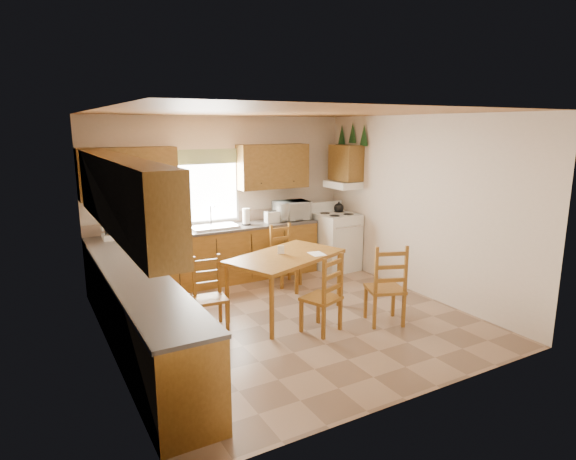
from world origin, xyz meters
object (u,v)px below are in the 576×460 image
stove (336,242)px  microwave (292,210)px  chair_far_left (211,294)px  dining_table (286,285)px  chair_near_left (321,293)px  chair_near_right (385,284)px  chair_far_right (286,255)px

stove → microwave: 1.00m
chair_far_left → microwave: bearing=43.5°
dining_table → chair_near_left: bearing=-101.9°
microwave → chair_near_right: bearing=-89.5°
stove → chair_far_right: size_ratio=1.03×
chair_near_left → chair_far_left: size_ratio=1.09×
stove → chair_near_right: size_ratio=0.93×
microwave → dining_table: size_ratio=0.35×
chair_near_right → chair_far_left: size_ratio=1.16×
stove → chair_near_left: (-1.72, -2.13, 0.00)m
microwave → chair_near_left: 2.73m
stove → chair_far_right: (-1.21, -0.31, -0.01)m
chair_near_left → chair_far_left: 1.39m
microwave → chair_near_left: size_ratio=0.55×
chair_far_left → chair_near_right: bearing=-19.6°
microwave → chair_far_right: size_ratio=0.57×
stove → chair_far_right: 1.25m
chair_near_right → chair_far_right: size_ratio=1.10×
chair_near_right → stove: bearing=-89.6°
dining_table → chair_near_left: 0.72m
chair_far_left → chair_far_right: (1.68, 1.07, 0.02)m
chair_near_right → chair_near_left: bearing=8.7°
microwave → chair_near_right: size_ratio=0.51×
stove → dining_table: stove is taller
chair_near_right → chair_far_right: 2.04m
microwave → chair_near_left: (-0.99, -2.47, -0.58)m
microwave → chair_far_left: bearing=-138.4°
chair_near_left → chair_far_left: (-1.17, 0.75, -0.04)m
chair_near_left → chair_far_right: bearing=-126.4°
chair_near_right → chair_far_right: bearing=-59.3°
dining_table → chair_far_right: (0.62, 1.11, 0.06)m
microwave → chair_far_left: (-2.17, -1.72, -0.63)m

